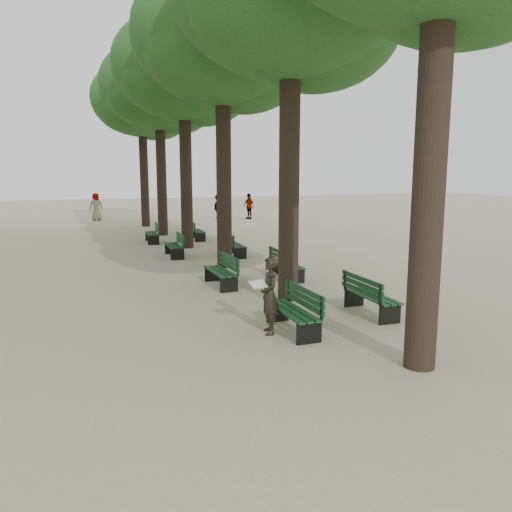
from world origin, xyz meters
name	(u,v)px	position (x,y,z in m)	size (l,w,h in m)	color
ground	(287,342)	(0.00, 0.00, 0.00)	(120.00, 120.00, 0.00)	tan
tree_central_2	(222,37)	(1.50, 8.00, 7.65)	(6.00, 6.00, 9.95)	#33261C
tree_central_3	(184,67)	(1.50, 13.00, 7.65)	(6.00, 6.00, 9.95)	#33261C
tree_central_4	(159,86)	(1.50, 18.00, 7.65)	(6.00, 6.00, 9.95)	#33261C
tree_central_5	(141,100)	(1.50, 23.00, 7.65)	(6.00, 6.00, 9.95)	#33261C
bench_left_0	(292,319)	(0.37, 0.51, 0.27)	(0.65, 1.82, 0.92)	black
bench_left_1	(221,277)	(0.37, 5.11, 0.27)	(0.62, 1.82, 0.92)	black
bench_left_2	(174,250)	(0.37, 10.80, 0.27)	(0.72, 1.84, 0.92)	black
bench_left_3	(152,237)	(0.37, 15.24, 0.27)	(0.76, 1.85, 0.92)	black
bench_right_0	(371,303)	(2.63, 0.96, 0.27)	(0.71, 1.84, 0.92)	black
bench_right_1	(287,270)	(2.63, 5.36, 0.27)	(0.72, 1.84, 0.92)	black
bench_right_2	(235,249)	(2.63, 10.06, 0.27)	(0.71, 1.84, 0.92)	black
bench_right_3	(197,234)	(2.63, 15.40, 0.27)	(0.73, 1.85, 0.92)	black
man_with_map	(270,295)	(-0.10, 0.62, 0.80)	(0.65, 0.69, 1.59)	black
pedestrian_c	(249,206)	(9.35, 25.24, 0.92)	(1.08, 0.37, 1.84)	#262628
pedestrian_b	(219,207)	(7.23, 25.76, 0.90)	(1.16, 0.36, 1.79)	#262628
pedestrian_d	(96,207)	(-0.96, 28.35, 0.96)	(0.94, 0.38, 1.92)	#262628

